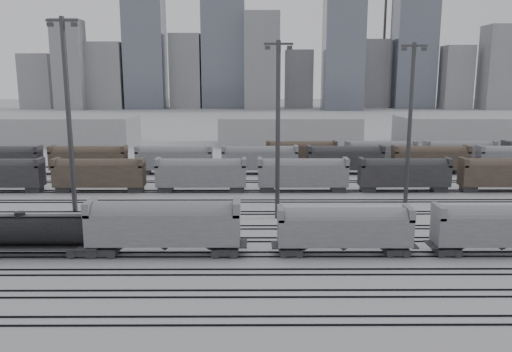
{
  "coord_description": "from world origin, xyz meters",
  "views": [
    {
      "loc": [
        -0.22,
        -49.88,
        18.45
      ],
      "look_at": [
        0.14,
        25.1,
        4.0
      ],
      "focal_mm": 35.0,
      "sensor_mm": 36.0,
      "label": 1
    }
  ],
  "objects_px": {
    "hopper_car_b": "(344,227)",
    "light_mast_c": "(278,127)",
    "tank_car_b": "(21,232)",
    "hopper_car_a": "(164,223)",
    "hopper_car_c": "(504,225)"
  },
  "relations": [
    {
      "from": "hopper_car_a",
      "to": "hopper_car_c",
      "type": "height_order",
      "value": "hopper_car_a"
    },
    {
      "from": "light_mast_c",
      "to": "hopper_car_c",
      "type": "bearing_deg",
      "value": -31.96
    },
    {
      "from": "tank_car_b",
      "to": "light_mast_c",
      "type": "bearing_deg",
      "value": 27.69
    },
    {
      "from": "hopper_car_a",
      "to": "light_mast_c",
      "type": "distance_m",
      "value": 21.3
    },
    {
      "from": "hopper_car_a",
      "to": "light_mast_c",
      "type": "bearing_deg",
      "value": 48.99
    },
    {
      "from": "light_mast_c",
      "to": "tank_car_b",
      "type": "bearing_deg",
      "value": -152.31
    },
    {
      "from": "hopper_car_c",
      "to": "hopper_car_b",
      "type": "bearing_deg",
      "value": 180.0
    },
    {
      "from": "hopper_car_b",
      "to": "light_mast_c",
      "type": "relative_size",
      "value": 0.61
    },
    {
      "from": "hopper_car_b",
      "to": "hopper_car_c",
      "type": "bearing_deg",
      "value": 0.0
    },
    {
      "from": "hopper_car_a",
      "to": "light_mast_c",
      "type": "xyz_separation_m",
      "value": [
        12.71,
        14.61,
        8.87
      ]
    },
    {
      "from": "hopper_car_a",
      "to": "hopper_car_c",
      "type": "xyz_separation_m",
      "value": [
        36.13,
        0.0,
        -0.31
      ]
    },
    {
      "from": "tank_car_b",
      "to": "hopper_car_a",
      "type": "relative_size",
      "value": 1.15
    },
    {
      "from": "hopper_car_c",
      "to": "light_mast_c",
      "type": "distance_m",
      "value": 29.09
    },
    {
      "from": "tank_car_b",
      "to": "light_mast_c",
      "type": "height_order",
      "value": "light_mast_c"
    },
    {
      "from": "hopper_car_b",
      "to": "light_mast_c",
      "type": "height_order",
      "value": "light_mast_c"
    }
  ]
}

